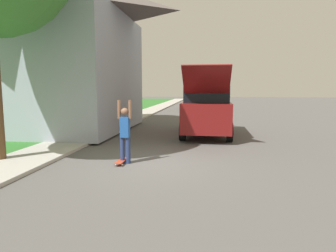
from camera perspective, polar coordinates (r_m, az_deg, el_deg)
The scene contains 9 objects.
ground_plane at distance 8.80m, azimuth -4.08°, elevation -6.98°, with size 120.00×120.00×0.00m, color #54514F.
lawn at distance 17.49m, azimuth -26.17°, elevation -0.39°, with size 10.00×80.00×0.08m.
sidewalk at distance 15.46m, azimuth -12.53°, elevation -0.70°, with size 1.80×80.00×0.10m.
house at distance 17.08m, azimuth -25.69°, elevation 13.92°, with size 11.10×8.21×8.18m.
lawn_tree_far at distance 19.67m, azimuth -12.38°, elevation 15.14°, with size 3.85×3.85×6.75m.
suv_parked at distance 13.70m, azimuth 7.38°, elevation 3.28°, with size 2.14×5.64×2.95m.
car_down_street at distance 28.80m, azimuth 5.93°, elevation 4.33°, with size 1.97×4.42×1.33m.
skateboarder at distance 8.60m, azimuth -8.20°, elevation -1.02°, with size 0.41×0.21×1.82m.
skateboard at distance 8.77m, azimuth -8.82°, elevation -6.54°, with size 0.21×0.80×0.10m.
Camera 1 is at (1.79, -8.33, 2.18)m, focal length 32.00 mm.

